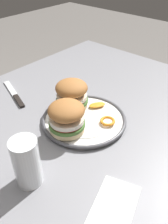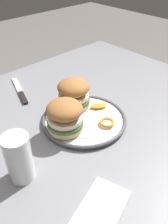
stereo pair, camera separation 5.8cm
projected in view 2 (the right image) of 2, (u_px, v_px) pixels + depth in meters
The scene contains 9 objects.
dining_table at pixel (89, 144), 0.86m from camera, with size 1.21×1.05×0.77m.
dinner_plate at pixel (84, 119), 0.80m from camera, with size 0.29×0.29×0.02m.
sandwich_half_left at pixel (65, 115), 0.72m from camera, with size 0.16×0.16×0.10m.
sandwich_half_right at pixel (74, 93), 0.82m from camera, with size 0.15×0.15×0.10m.
orange_peel_curled at pixel (107, 122), 0.76m from camera, with size 0.07×0.07×0.01m.
orange_peel_strip_long at pixel (99, 106), 0.84m from camera, with size 0.07×0.06×0.01m.
drinking_glass at pixel (20, 161), 0.59m from camera, with size 0.07×0.07×0.14m.
table_knife at pixel (21, 92), 0.95m from camera, with size 0.09×0.22×0.01m.
folded_napkin at pixel (99, 212), 0.53m from camera, with size 0.16×0.09×0.01m, color white.
Camera 2 is at (0.44, 0.44, 1.27)m, focal length 37.77 mm.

